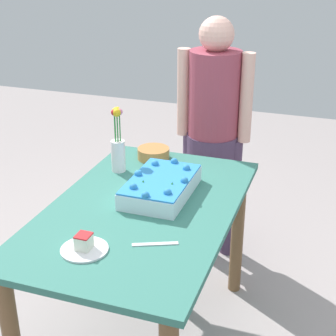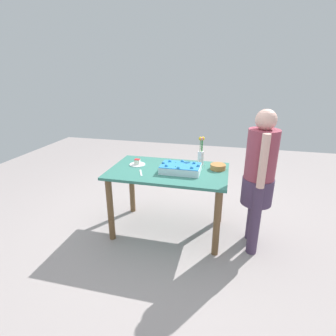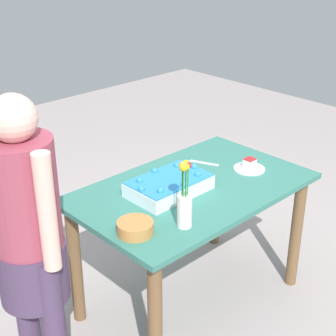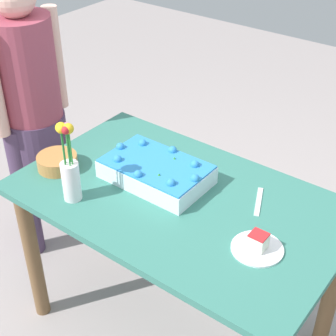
# 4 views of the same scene
# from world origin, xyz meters

# --- Properties ---
(ground_plane) EXTENTS (8.00, 8.00, 0.00)m
(ground_plane) POSITION_xyz_m (0.00, 0.00, 0.00)
(ground_plane) COLOR #A49897
(dining_table) EXTENTS (1.32, 0.81, 0.78)m
(dining_table) POSITION_xyz_m (0.00, 0.00, 0.64)
(dining_table) COLOR #347365
(dining_table) RESTS_ON ground_plane
(sheet_cake) EXTENTS (0.43, 0.27, 0.11)m
(sheet_cake) POSITION_xyz_m (0.14, -0.04, 0.82)
(sheet_cake) COLOR white
(sheet_cake) RESTS_ON dining_table
(serving_plate_with_slice) EXTENTS (0.18, 0.18, 0.07)m
(serving_plate_with_slice) POSITION_xyz_m (-0.40, 0.08, 0.80)
(serving_plate_with_slice) COLOR white
(serving_plate_with_slice) RESTS_ON dining_table
(cake_knife) EXTENTS (0.09, 0.18, 0.00)m
(cake_knife) POSITION_xyz_m (-0.27, -0.16, 0.78)
(cake_knife) COLOR silver
(cake_knife) RESTS_ON dining_table
(flower_vase) EXTENTS (0.07, 0.07, 0.34)m
(flower_vase) POSITION_xyz_m (0.33, 0.26, 0.92)
(flower_vase) COLOR white
(flower_vase) RESTS_ON dining_table
(fruit_bowl) EXTENTS (0.17, 0.17, 0.06)m
(fruit_bowl) POSITION_xyz_m (0.54, 0.15, 0.81)
(fruit_bowl) COLOR #BC7B3F
(fruit_bowl) RESTS_ON dining_table
(person_standing) EXTENTS (0.31, 0.45, 1.49)m
(person_standing) POSITION_xyz_m (0.96, -0.07, 0.85)
(person_standing) COLOR #483552
(person_standing) RESTS_ON ground_plane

